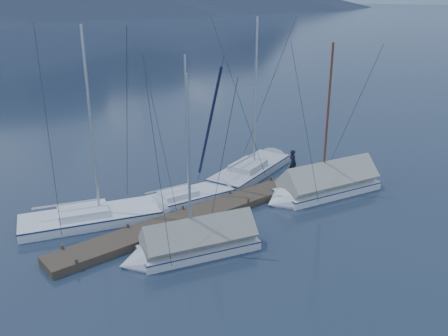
# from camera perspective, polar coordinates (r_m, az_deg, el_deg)

# --- Properties ---
(ground) EXTENTS (1000.00, 1000.00, 0.00)m
(ground) POSITION_cam_1_polar(r_m,az_deg,el_deg) (22.49, 3.27, -6.63)
(ground) COLOR #162133
(ground) RESTS_ON ground
(dock) EXTENTS (18.00, 1.50, 0.54)m
(dock) POSITION_cam_1_polar(r_m,az_deg,el_deg) (23.79, 0.00, -4.73)
(dock) COLOR #382D23
(dock) RESTS_ON ground
(mooring_posts) EXTENTS (15.12, 1.52, 0.35)m
(mooring_posts) POSITION_cam_1_polar(r_m,az_deg,el_deg) (23.41, -0.95, -4.53)
(mooring_posts) COLOR #382D23
(mooring_posts) RESTS_ON ground
(sailboat_open_left) EXTENTS (7.75, 4.35, 9.88)m
(sailboat_open_left) POSITION_cam_1_polar(r_m,az_deg,el_deg) (23.39, -13.40, -5.60)
(sailboat_open_left) COLOR white
(sailboat_open_left) RESTS_ON ground
(sailboat_open_mid) EXTENTS (6.37, 2.72, 8.21)m
(sailboat_open_mid) POSITION_cam_1_polar(r_m,az_deg,el_deg) (25.08, -3.39, -3.33)
(sailboat_open_mid) COLOR silver
(sailboat_open_mid) RESTS_ON ground
(sailboat_open_right) EXTENTS (7.77, 4.32, 9.90)m
(sailboat_open_right) POSITION_cam_1_polar(r_m,az_deg,el_deg) (29.22, 4.11, 0.19)
(sailboat_open_right) COLOR #B8BCC6
(sailboat_open_right) RESTS_ON ground
(sailboat_covered_near) EXTENTS (7.07, 3.37, 8.84)m
(sailboat_covered_near) POSITION_cam_1_polar(r_m,az_deg,el_deg) (25.90, 11.49, -2.23)
(sailboat_covered_near) COLOR white
(sailboat_covered_near) RESTS_ON ground
(sailboat_covered_far) EXTENTS (6.08, 3.28, 8.17)m
(sailboat_covered_far) POSITION_cam_1_polar(r_m,az_deg,el_deg) (19.83, -4.30, -9.27)
(sailboat_covered_far) COLOR silver
(sailboat_covered_far) RESTS_ON ground
(person) EXTENTS (0.51, 0.65, 1.57)m
(person) POSITION_cam_1_polar(r_m,az_deg,el_deg) (27.17, 8.26, 0.59)
(person) COLOR black
(person) RESTS_ON dock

